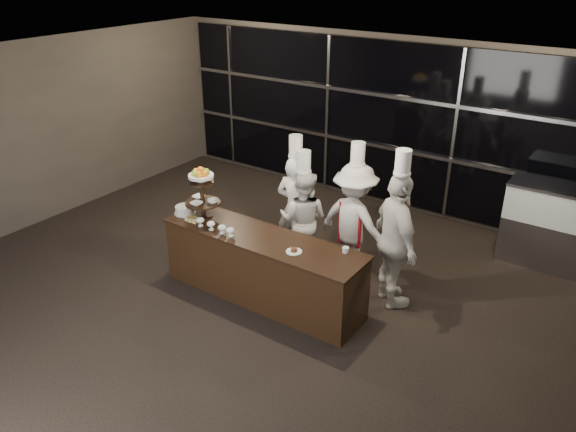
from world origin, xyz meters
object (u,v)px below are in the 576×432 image
Objects in this scene: display_case at (551,222)px; chef_b at (303,219)px; buffet_counter at (263,267)px; display_stand at (202,189)px; chef_c at (354,221)px; layer_cake at (185,210)px; chef_d at (396,240)px; chef_a at (295,208)px.

chef_b reaches higher than display_case.
display_stand reaches higher than buffet_counter.
chef_c is at bearing 35.32° from display_stand.
display_case is at bearing 35.32° from chef_b.
display_stand is 5.01m from display_case.
display_case is (4.20, 3.13, -0.29)m from layer_cake.
chef_c is at bearing 32.02° from layer_cake.
chef_d is at bearing 30.51° from buffet_counter.
chef_c reaches higher than display_stand.
buffet_counter is at bearing -88.47° from chef_b.
display_case is at bearing 32.38° from chef_a.
layer_cake reaches higher than buffet_counter.
chef_a is (-0.23, 1.11, 0.39)m from buffet_counter.
chef_c reaches higher than buffet_counter.
chef_a is (-3.12, -1.98, 0.16)m from display_case.
chef_a is 0.91× the size of chef_d.
display_stand is 0.37× the size of chef_c.
chef_c reaches higher than display_case.
chef_b is at bearing -24.82° from chef_a.
layer_cake is 2.92m from chef_d.
chef_d reaches higher than display_case.
chef_a is at bearing -174.19° from chef_c.
display_stand is 0.58× the size of display_case.
display_case is (3.89, 3.08, -0.65)m from display_stand.
chef_c is (1.69, 1.20, -0.49)m from display_stand.
display_stand is 0.48m from layer_cake.
display_case is at bearing 40.55° from chef_c.
chef_c is (0.72, 0.19, 0.09)m from chef_b.
layer_cake is 1.68m from chef_b.
chef_a is 0.24m from chef_b.
display_case is (2.89, 3.08, 0.22)m from buffet_counter.
display_case is 3.70m from chef_a.
chef_a is 1.71m from chef_d.
buffet_counter is at bearing -149.49° from chef_d.
chef_d is at bearing -23.40° from chef_c.
display_stand is at bearing -141.63° from display_case.
chef_c is (2.00, 1.25, -0.12)m from layer_cake.
chef_a is 0.92m from chef_c.
chef_a is at bearing 171.87° from chef_d.
display_stand is at bearing -144.68° from chef_c.
chef_c is (0.92, 0.09, 0.00)m from chef_a.
layer_cake is at bearing -140.24° from chef_b.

